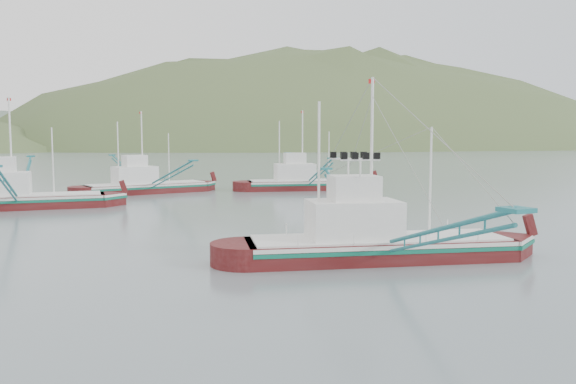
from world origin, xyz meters
name	(u,v)px	position (x,y,z in m)	size (l,w,h in m)	color
ground	(332,258)	(0.00, 0.00, 0.00)	(1200.00, 1200.00, 0.00)	slate
main_boat	(376,223)	(1.98, -1.38, 2.01)	(15.05, 25.85, 10.67)	#470B0C
bg_boat_left	(16,192)	(-16.70, 32.56, 1.57)	(15.90, 28.29, 11.46)	#470B0C
bg_boat_right	(305,174)	(17.70, 39.77, 2.08)	(15.99, 27.50, 11.33)	#470B0C
bg_boat_far	(145,178)	(-2.52, 43.60, 1.85)	(15.39, 26.77, 10.94)	#470B0C
headland_right	(336,148)	(240.00, 430.00, 0.00)	(684.00, 432.00, 306.00)	#45592D
ridge_distant	(85,147)	(30.00, 560.00, 0.00)	(960.00, 400.00, 240.00)	slate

